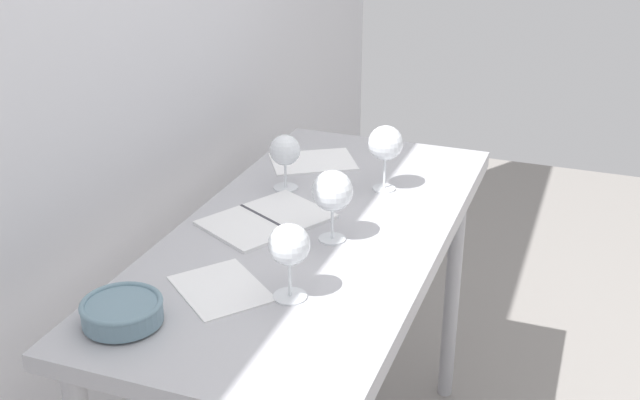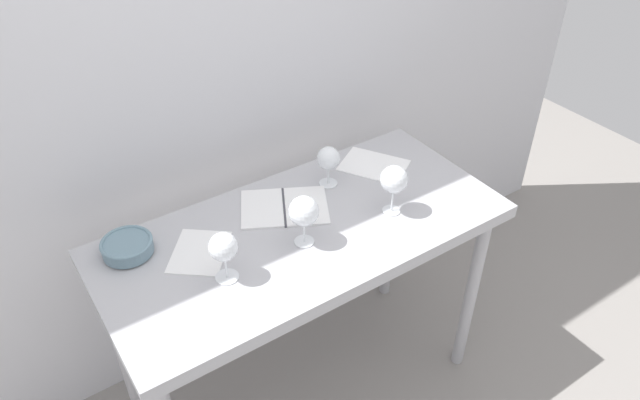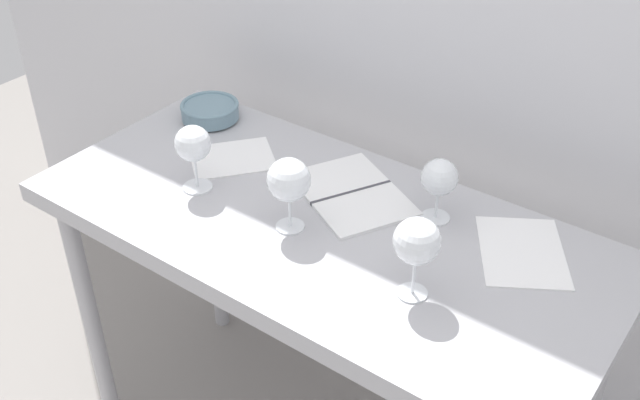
{
  "view_description": "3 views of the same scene",
  "coord_description": "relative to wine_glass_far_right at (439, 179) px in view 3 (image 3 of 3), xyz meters",
  "views": [
    {
      "loc": [
        -1.69,
        -0.66,
        1.8
      ],
      "look_at": [
        0.04,
        -0.01,
        0.96
      ],
      "focal_mm": 45.16,
      "sensor_mm": 36.0,
      "label": 1
    },
    {
      "loc": [
        -0.82,
        -1.34,
        2.21
      ],
      "look_at": [
        0.08,
        0.01,
        0.97
      ],
      "focal_mm": 33.57,
      "sensor_mm": 36.0,
      "label": 2
    },
    {
      "loc": [
        0.84,
        -1.15,
        1.94
      ],
      "look_at": [
        0.01,
        -0.02,
        0.97
      ],
      "focal_mm": 42.24,
      "sensor_mm": 36.0,
      "label": 3
    }
  ],
  "objects": [
    {
      "name": "tasting_sheet_upper",
      "position": [
        -0.56,
        -0.08,
        -0.11
      ],
      "size": [
        0.27,
        0.27,
        0.0
      ],
      "primitive_type": "cube",
      "rotation": [
        0.0,
        0.0,
        -0.68
      ],
      "color": "white",
      "rests_on": "steel_counter"
    },
    {
      "name": "wine_glass_near_left",
      "position": [
        -0.54,
        -0.24,
        0.01
      ],
      "size": [
        0.09,
        0.09,
        0.17
      ],
      "color": "white",
      "rests_on": "steel_counter"
    },
    {
      "name": "wine_glass_far_right",
      "position": [
        0.0,
        0.0,
        0.0
      ],
      "size": [
        0.09,
        0.09,
        0.16
      ],
      "color": "white",
      "rests_on": "steel_counter"
    },
    {
      "name": "steel_counter",
      "position": [
        -0.21,
        -0.16,
        -0.22
      ],
      "size": [
        1.4,
        0.65,
        0.9
      ],
      "color": "#AEAEB3",
      "rests_on": "ground_plane"
    },
    {
      "name": "tasting_sheet_lower",
      "position": [
        0.22,
        0.0,
        -0.11
      ],
      "size": [
        0.28,
        0.31,
        0.0
      ],
      "primitive_type": "cube",
      "rotation": [
        0.0,
        0.0,
        0.55
      ],
      "color": "white",
      "rests_on": "steel_counter"
    },
    {
      "name": "tasting_bowl",
      "position": [
        -0.75,
        0.04,
        -0.08
      ],
      "size": [
        0.17,
        0.17,
        0.05
      ],
      "color": "beige",
      "rests_on": "steel_counter"
    },
    {
      "name": "wine_glass_near_center",
      "position": [
        -0.25,
        -0.23,
        0.02
      ],
      "size": [
        0.1,
        0.1,
        0.18
      ],
      "color": "white",
      "rests_on": "steel_counter"
    },
    {
      "name": "wine_glass_near_right",
      "position": [
        0.09,
        -0.26,
        0.02
      ],
      "size": [
        0.1,
        0.1,
        0.19
      ],
      "color": "white",
      "rests_on": "steel_counter"
    },
    {
      "name": "open_notebook",
      "position": [
        -0.21,
        -0.04,
        -0.11
      ],
      "size": [
        0.37,
        0.34,
        0.01
      ],
      "rotation": [
        0.0,
        0.0,
        -0.49
      ],
      "color": "white",
      "rests_on": "steel_counter"
    }
  ]
}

